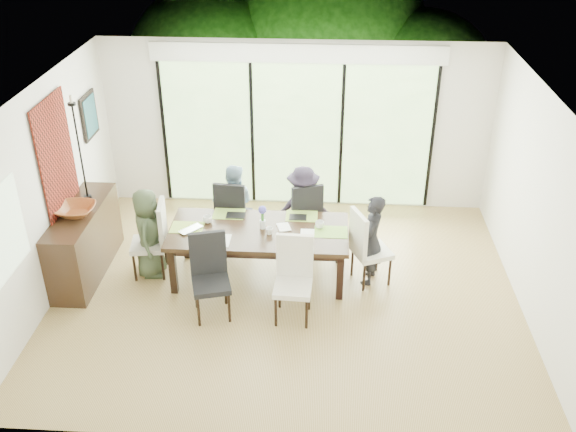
# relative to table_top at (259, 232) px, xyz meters

# --- Properties ---
(floor) EXTENTS (6.00, 5.00, 0.01)m
(floor) POSITION_rel_table_top_xyz_m (0.39, -0.32, -0.71)
(floor) COLOR olive
(floor) RESTS_ON ground
(ceiling) EXTENTS (6.00, 5.00, 0.01)m
(ceiling) POSITION_rel_table_top_xyz_m (0.39, -0.32, 2.00)
(ceiling) COLOR white
(ceiling) RESTS_ON wall_back
(wall_back) EXTENTS (6.00, 0.02, 2.70)m
(wall_back) POSITION_rel_table_top_xyz_m (0.39, 2.19, 0.64)
(wall_back) COLOR silver
(wall_back) RESTS_ON floor
(wall_front) EXTENTS (6.00, 0.02, 2.70)m
(wall_front) POSITION_rel_table_top_xyz_m (0.39, -2.83, 0.64)
(wall_front) COLOR beige
(wall_front) RESTS_ON floor
(wall_left) EXTENTS (0.02, 5.00, 2.70)m
(wall_left) POSITION_rel_table_top_xyz_m (-2.62, -0.32, 0.64)
(wall_left) COLOR silver
(wall_left) RESTS_ON floor
(wall_right) EXTENTS (0.02, 5.00, 2.70)m
(wall_right) POSITION_rel_table_top_xyz_m (3.40, -0.32, 0.64)
(wall_right) COLOR silver
(wall_right) RESTS_ON floor
(glass_doors) EXTENTS (4.20, 0.02, 2.30)m
(glass_doors) POSITION_rel_table_top_xyz_m (0.39, 2.15, 0.49)
(glass_doors) COLOR #598C3F
(glass_doors) RESTS_ON wall_back
(blinds_header) EXTENTS (4.40, 0.06, 0.28)m
(blinds_header) POSITION_rel_table_top_xyz_m (0.39, 2.14, 1.79)
(blinds_header) COLOR white
(blinds_header) RESTS_ON wall_back
(mullion_a) EXTENTS (0.05, 0.04, 2.30)m
(mullion_a) POSITION_rel_table_top_xyz_m (-1.71, 2.14, 0.49)
(mullion_a) COLOR black
(mullion_a) RESTS_ON wall_back
(mullion_b) EXTENTS (0.05, 0.04, 2.30)m
(mullion_b) POSITION_rel_table_top_xyz_m (-0.31, 2.14, 0.49)
(mullion_b) COLOR black
(mullion_b) RESTS_ON wall_back
(mullion_c) EXTENTS (0.05, 0.04, 2.30)m
(mullion_c) POSITION_rel_table_top_xyz_m (1.09, 2.14, 0.49)
(mullion_c) COLOR black
(mullion_c) RESTS_ON wall_back
(mullion_d) EXTENTS (0.05, 0.04, 2.30)m
(mullion_d) POSITION_rel_table_top_xyz_m (2.49, 2.14, 0.49)
(mullion_d) COLOR black
(mullion_d) RESTS_ON wall_back
(side_window) EXTENTS (0.02, 0.90, 1.00)m
(side_window) POSITION_rel_table_top_xyz_m (-2.58, -1.52, 0.79)
(side_window) COLOR #8CAD7F
(side_window) RESTS_ON wall_left
(deck) EXTENTS (6.00, 1.80, 0.10)m
(deck) POSITION_rel_table_top_xyz_m (0.39, 3.08, -0.76)
(deck) COLOR brown
(deck) RESTS_ON ground
(rail_top) EXTENTS (6.00, 0.08, 0.06)m
(rail_top) POSITION_rel_table_top_xyz_m (0.39, 3.88, -0.16)
(rail_top) COLOR brown
(rail_top) RESTS_ON deck
(foliage_left) EXTENTS (3.20, 3.20, 3.20)m
(foliage_left) POSITION_rel_table_top_xyz_m (-1.41, 4.88, 0.73)
(foliage_left) COLOR #14380F
(foliage_left) RESTS_ON ground
(foliage_mid) EXTENTS (4.00, 4.00, 4.00)m
(foliage_mid) POSITION_rel_table_top_xyz_m (0.79, 5.48, 1.09)
(foliage_mid) COLOR #14380F
(foliage_mid) RESTS_ON ground
(foliage_right) EXTENTS (2.80, 2.80, 2.80)m
(foliage_right) POSITION_rel_table_top_xyz_m (2.59, 4.68, 0.55)
(foliage_right) COLOR #14380F
(foliage_right) RESTS_ON ground
(foliage_far) EXTENTS (3.60, 3.60, 3.60)m
(foliage_far) POSITION_rel_table_top_xyz_m (-0.21, 6.18, 0.91)
(foliage_far) COLOR #14380F
(foliage_far) RESTS_ON ground
(table_top) EXTENTS (2.36, 1.08, 0.06)m
(table_top) POSITION_rel_table_top_xyz_m (0.00, 0.00, 0.00)
(table_top) COLOR black
(table_top) RESTS_ON floor
(table_apron) EXTENTS (2.16, 0.88, 0.10)m
(table_apron) POSITION_rel_table_top_xyz_m (0.00, 0.00, -0.09)
(table_apron) COLOR black
(table_apron) RESTS_ON floor
(table_leg_fl) EXTENTS (0.09, 0.09, 0.68)m
(table_leg_fl) POSITION_rel_table_top_xyz_m (-1.08, -0.43, -0.37)
(table_leg_fl) COLOR black
(table_leg_fl) RESTS_ON floor
(table_leg_fr) EXTENTS (0.09, 0.09, 0.68)m
(table_leg_fr) POSITION_rel_table_top_xyz_m (1.08, -0.43, -0.37)
(table_leg_fr) COLOR black
(table_leg_fr) RESTS_ON floor
(table_leg_bl) EXTENTS (0.09, 0.09, 0.68)m
(table_leg_bl) POSITION_rel_table_top_xyz_m (-1.08, 0.43, -0.37)
(table_leg_bl) COLOR black
(table_leg_bl) RESTS_ON floor
(table_leg_br) EXTENTS (0.09, 0.09, 0.68)m
(table_leg_br) POSITION_rel_table_top_xyz_m (1.08, 0.43, -0.37)
(table_leg_br) COLOR black
(table_leg_br) RESTS_ON floor
(chair_left_end) EXTENTS (0.51, 0.51, 1.08)m
(chair_left_end) POSITION_rel_table_top_xyz_m (-1.50, 0.00, -0.17)
(chair_left_end) COLOR beige
(chair_left_end) RESTS_ON floor
(chair_right_end) EXTENTS (0.59, 0.59, 1.08)m
(chair_right_end) POSITION_rel_table_top_xyz_m (1.50, 0.00, -0.17)
(chair_right_end) COLOR white
(chair_right_end) RESTS_ON floor
(chair_far_left) EXTENTS (0.50, 0.50, 1.08)m
(chair_far_left) POSITION_rel_table_top_xyz_m (-0.45, 0.85, -0.17)
(chair_far_left) COLOR black
(chair_far_left) RESTS_ON floor
(chair_far_right) EXTENTS (0.57, 0.57, 1.08)m
(chair_far_right) POSITION_rel_table_top_xyz_m (0.55, 0.85, -0.17)
(chair_far_right) COLOR black
(chair_far_right) RESTS_ON floor
(chair_near_left) EXTENTS (0.56, 0.56, 1.08)m
(chair_near_left) POSITION_rel_table_top_xyz_m (-0.50, -0.87, -0.17)
(chair_near_left) COLOR black
(chair_near_left) RESTS_ON floor
(chair_near_right) EXTENTS (0.47, 0.47, 1.08)m
(chair_near_right) POSITION_rel_table_top_xyz_m (0.50, -0.87, -0.17)
(chair_near_right) COLOR silver
(chair_near_right) RESTS_ON floor
(person_left_end) EXTENTS (0.38, 0.60, 1.27)m
(person_left_end) POSITION_rel_table_top_xyz_m (-1.48, 0.00, -0.07)
(person_left_end) COLOR #39462F
(person_left_end) RESTS_ON floor
(person_right_end) EXTENTS (0.50, 0.66, 1.27)m
(person_right_end) POSITION_rel_table_top_xyz_m (1.48, 0.00, -0.07)
(person_right_end) COLOR black
(person_right_end) RESTS_ON floor
(person_far_left) EXTENTS (0.60, 0.39, 1.27)m
(person_far_left) POSITION_rel_table_top_xyz_m (-0.45, 0.83, -0.07)
(person_far_left) COLOR #7D9DB5
(person_far_left) RESTS_ON floor
(person_far_right) EXTENTS (0.64, 0.45, 1.27)m
(person_far_right) POSITION_rel_table_top_xyz_m (0.55, 0.83, -0.07)
(person_far_right) COLOR #231C2A
(person_far_right) RESTS_ON floor
(placemat_left) EXTENTS (0.43, 0.31, 0.01)m
(placemat_left) POSITION_rel_table_top_xyz_m (-0.95, 0.00, 0.03)
(placemat_left) COLOR #8AA73B
(placemat_left) RESTS_ON table_top
(placemat_right) EXTENTS (0.43, 0.31, 0.01)m
(placemat_right) POSITION_rel_table_top_xyz_m (0.95, 0.00, 0.03)
(placemat_right) COLOR #76AA3C
(placemat_right) RESTS_ON table_top
(placemat_far_l) EXTENTS (0.43, 0.31, 0.01)m
(placemat_far_l) POSITION_rel_table_top_xyz_m (-0.45, 0.40, 0.03)
(placemat_far_l) COLOR #7DA239
(placemat_far_l) RESTS_ON table_top
(placemat_far_r) EXTENTS (0.43, 0.31, 0.01)m
(placemat_far_r) POSITION_rel_table_top_xyz_m (0.55, 0.40, 0.03)
(placemat_far_r) COLOR #7FA23A
(placemat_far_r) RESTS_ON table_top
(placemat_paper) EXTENTS (0.43, 0.31, 0.01)m
(placemat_paper) POSITION_rel_table_top_xyz_m (-0.55, -0.30, 0.03)
(placemat_paper) COLOR white
(placemat_paper) RESTS_ON table_top
(tablet_far_l) EXTENTS (0.26, 0.18, 0.01)m
(tablet_far_l) POSITION_rel_table_top_xyz_m (-0.35, 0.35, 0.04)
(tablet_far_l) COLOR black
(tablet_far_l) RESTS_ON table_top
(tablet_far_r) EXTENTS (0.24, 0.17, 0.01)m
(tablet_far_r) POSITION_rel_table_top_xyz_m (0.50, 0.35, 0.04)
(tablet_far_r) COLOR black
(tablet_far_r) RESTS_ON table_top
(papers) EXTENTS (0.29, 0.22, 0.00)m
(papers) POSITION_rel_table_top_xyz_m (0.70, -0.05, 0.03)
(papers) COLOR white
(papers) RESTS_ON table_top
(platter_base) EXTENTS (0.26, 0.26, 0.02)m
(platter_base) POSITION_rel_table_top_xyz_m (-0.55, -0.30, 0.05)
(platter_base) COLOR white
(platter_base) RESTS_ON table_top
(platter_snacks) EXTENTS (0.20, 0.20, 0.01)m
(platter_snacks) POSITION_rel_table_top_xyz_m (-0.55, -0.30, 0.06)
(platter_snacks) COLOR orange
(platter_snacks) RESTS_ON table_top
(vase) EXTENTS (0.08, 0.08, 0.12)m
(vase) POSITION_rel_table_top_xyz_m (0.05, 0.05, 0.09)
(vase) COLOR silver
(vase) RESTS_ON table_top
(hyacinth_stems) EXTENTS (0.04, 0.04, 0.16)m
(hyacinth_stems) POSITION_rel_table_top_xyz_m (0.05, 0.05, 0.21)
(hyacinth_stems) COLOR #337226
(hyacinth_stems) RESTS_ON table_top
(hyacinth_blooms) EXTENTS (0.11, 0.11, 0.11)m
(hyacinth_blooms) POSITION_rel_table_top_xyz_m (0.05, 0.05, 0.30)
(hyacinth_blooms) COLOR #5751CC
(hyacinth_blooms) RESTS_ON table_top
(laptop) EXTENTS (0.37, 0.38, 0.03)m
(laptop) POSITION_rel_table_top_xyz_m (-0.85, -0.10, 0.04)
(laptop) COLOR silver
(laptop) RESTS_ON table_top
(cup_a) EXTENTS (0.17, 0.17, 0.09)m
(cup_a) POSITION_rel_table_top_xyz_m (-0.70, 0.15, 0.08)
(cup_a) COLOR white
(cup_a) RESTS_ON table_top
(cup_b) EXTENTS (0.14, 0.14, 0.09)m
(cup_b) POSITION_rel_table_top_xyz_m (0.15, -0.10, 0.07)
(cup_b) COLOR white
(cup_b) RESTS_ON table_top
(cup_c) EXTENTS (0.17, 0.17, 0.09)m
(cup_c) POSITION_rel_table_top_xyz_m (0.80, 0.10, 0.08)
(cup_c) COLOR white
(cup_c) RESTS_ON table_top
(book) EXTENTS (0.22, 0.26, 0.02)m
(book) POSITION_rel_table_top_xyz_m (0.25, 0.05, 0.04)
(book) COLOR white
(book) RESTS_ON table_top
(sideboard) EXTENTS (0.48, 1.69, 0.95)m
(sideboard) POSITION_rel_table_top_xyz_m (-2.37, -0.02, -0.23)
(sideboard) COLOR black
(sideboard) RESTS_ON floor
(bowl) EXTENTS (0.50, 0.50, 0.12)m
(bowl) POSITION_rel_table_top_xyz_m (-2.37, -0.12, 0.31)
(bowl) COLOR brown
(bowl) RESTS_ON sideboard
(candlestick_base) EXTENTS (0.11, 0.11, 0.04)m
(candlestick_base) POSITION_rel_table_top_xyz_m (-2.37, 0.33, 0.27)
(candlestick_base) COLOR black
(candlestick_base) RESTS_ON sideboard
(candlestick_shaft) EXTENTS (0.03, 0.03, 1.32)m
(candlestick_shaft) POSITION_rel_table_top_xyz_m (-2.37, 0.33, 0.93)
(candlestick_shaft) COLOR black
(candlestick_shaft) RESTS_ON sideboard
(candlestick_pan) EXTENTS (0.11, 0.11, 0.03)m
(candlestick_pan) POSITION_rel_table_top_xyz_m (-2.37, 0.33, 1.59)
(candlestick_pan) COLOR black
(candlestick_pan) RESTS_ON sideboard
(candle) EXTENTS (0.04, 0.04, 0.11)m
(candle) POSITION_rel_table_top_xyz_m (-2.37, 0.33, 1.65)
(candle) COLOR silver
(candle) RESTS_ON sideboard
(tapestry) EXTENTS (0.02, 1.00, 1.50)m
(tapestry) POSITION_rel_table_top_xyz_m (-2.58, 0.08, 0.99)
(tapestry) COLOR maroon
(tapestry) RESTS_ON wall_left
(art_frame) EXTENTS (0.03, 0.55, 0.65)m
(art_frame) POSITION_rel_table_top_xyz_m (-2.58, 1.38, 1.04)
(art_frame) COLOR black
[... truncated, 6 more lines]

